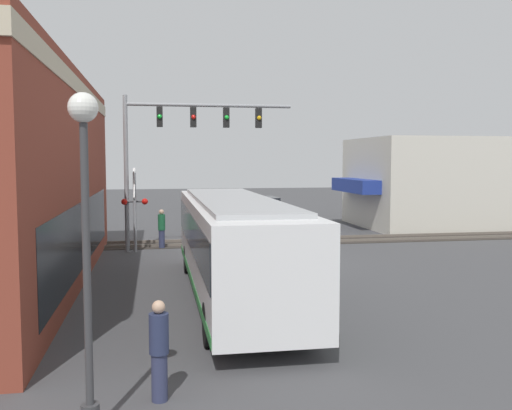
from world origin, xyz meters
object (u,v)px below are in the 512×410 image
(parked_car_blue, at_px, (239,218))
(pedestrian_by_lamp, at_px, (159,350))
(parked_car_white, at_px, (214,201))
(city_bus, at_px, (233,242))
(pedestrian_at_crossing, at_px, (162,228))
(parked_car_silver, at_px, (265,208))
(streetlamp, at_px, (86,235))
(crossing_signal, at_px, (135,202))

(parked_car_blue, distance_m, pedestrian_by_lamp, 24.05)
(parked_car_white, bearing_deg, pedestrian_by_lamp, 172.66)
(city_bus, xyz_separation_m, pedestrian_at_crossing, (10.08, 2.03, -0.74))
(pedestrian_at_crossing, bearing_deg, parked_car_silver, -30.27)
(parked_car_silver, bearing_deg, pedestrian_at_crossing, 149.73)
(city_bus, relative_size, pedestrian_by_lamp, 7.04)
(city_bus, bearing_deg, parked_car_white, -4.83)
(parked_car_white, bearing_deg, streetlamp, 171.36)
(streetlamp, distance_m, pedestrian_by_lamp, 2.64)
(parked_car_silver, relative_size, parked_car_white, 1.04)
(city_bus, distance_m, pedestrian_by_lamp, 7.57)
(streetlamp, height_order, parked_car_silver, streetlamp)
(city_bus, xyz_separation_m, parked_car_blue, (16.38, -2.60, -0.98))
(parked_car_white, xyz_separation_m, pedestrian_at_crossing, (-20.67, 4.63, 0.23))
(city_bus, height_order, crossing_signal, crossing_signal)
(city_bus, bearing_deg, pedestrian_at_crossing, 11.38)
(parked_car_white, bearing_deg, parked_car_silver, -160.57)
(pedestrian_by_lamp, bearing_deg, crossing_signal, 3.29)
(pedestrian_at_crossing, bearing_deg, pedestrian_by_lamp, 179.16)
(pedestrian_at_crossing, relative_size, pedestrian_by_lamp, 1.04)
(parked_car_blue, relative_size, parked_car_white, 0.96)
(crossing_signal, bearing_deg, parked_car_white, -15.07)
(crossing_signal, relative_size, pedestrian_at_crossing, 2.06)
(pedestrian_at_crossing, xyz_separation_m, pedestrian_by_lamp, (-17.25, 0.25, -0.04))
(pedestrian_at_crossing, distance_m, pedestrian_by_lamp, 17.25)
(city_bus, bearing_deg, pedestrian_by_lamp, 162.35)
(parked_car_white, distance_m, pedestrian_by_lamp, 38.23)
(parked_car_silver, bearing_deg, pedestrian_by_lamp, 165.63)
(parked_car_silver, bearing_deg, crossing_signal, 147.78)
(parked_car_silver, bearing_deg, streetlamp, 164.32)
(streetlamp, relative_size, parked_car_blue, 1.16)
(city_bus, relative_size, parked_car_silver, 2.60)
(city_bus, bearing_deg, parked_car_silver, -13.32)
(parked_car_blue, bearing_deg, crossing_signal, 141.26)
(city_bus, height_order, streetlamp, streetlamp)
(parked_car_white, bearing_deg, pedestrian_at_crossing, 167.38)
(parked_car_silver, height_order, pedestrian_at_crossing, pedestrian_at_crossing)
(crossing_signal, distance_m, pedestrian_by_lamp, 16.39)
(crossing_signal, bearing_deg, parked_car_silver, -32.22)
(parked_car_silver, bearing_deg, parked_car_blue, 156.45)
(streetlamp, distance_m, pedestrian_at_crossing, 18.52)
(parked_car_silver, xyz_separation_m, pedestrian_at_crossing, (-12.73, 7.43, 0.24))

